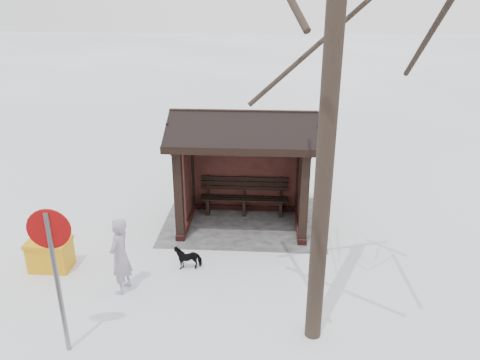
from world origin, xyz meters
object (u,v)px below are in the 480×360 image
at_px(grit_bin, 50,254).
at_px(pedestrian, 120,256).
at_px(bus_shelter, 244,145).
at_px(dog, 188,257).
at_px(road_sign, 53,254).

bearing_deg(grit_bin, pedestrian, 159.24).
distance_m(bus_shelter, dog, 3.18).
relative_size(bus_shelter, dog, 5.92).
relative_size(grit_bin, road_sign, 0.34).
height_order(grit_bin, road_sign, road_sign).
relative_size(bus_shelter, pedestrian, 2.20).
bearing_deg(dog, pedestrian, -62.89).
distance_m(bus_shelter, grit_bin, 5.18).
bearing_deg(pedestrian, bus_shelter, 155.79).
xyz_separation_m(bus_shelter, pedestrian, (2.30, 3.25, -1.35)).
relative_size(bus_shelter, grit_bin, 3.93).
bearing_deg(road_sign, dog, -126.66).
distance_m(bus_shelter, pedestrian, 4.20).
height_order(bus_shelter, dog, bus_shelter).
bearing_deg(bus_shelter, grit_bin, 31.58).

